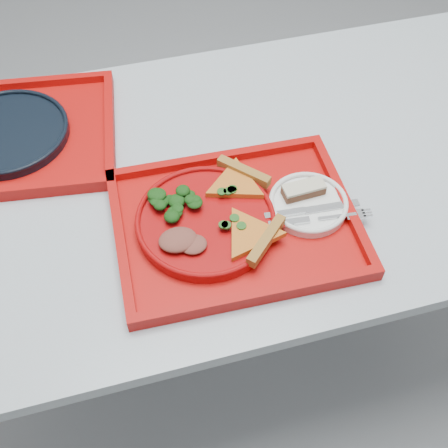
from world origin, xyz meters
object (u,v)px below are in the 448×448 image
Objects in this scene: tray_far at (9,139)px; dinner_plate at (206,222)px; tray_main at (235,225)px; dessert_bar at (304,190)px; navy_plate at (7,134)px.

dinner_plate is (0.35, -0.34, 0.02)m from tray_far.
dinner_plate reaches higher than tray_far.
dinner_plate is (-0.06, 0.01, 0.02)m from tray_main.
dessert_bar is at bearing 11.96° from tray_main.
tray_far is 0.49m from dinner_plate.
tray_main is 1.00× the size of tray_far.
dinner_plate reaches higher than tray_main.
tray_main and tray_far have the same top height.
navy_plate is at bearing 141.04° from tray_main.
tray_far is at bearing 135.61° from dinner_plate.
tray_far is at bearing 0.00° from navy_plate.
tray_far is 1.73× the size of navy_plate.
dessert_bar is (0.55, -0.33, 0.02)m from navy_plate.
tray_main is 0.54m from navy_plate.
navy_plate is (0.00, 0.00, 0.01)m from tray_far.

